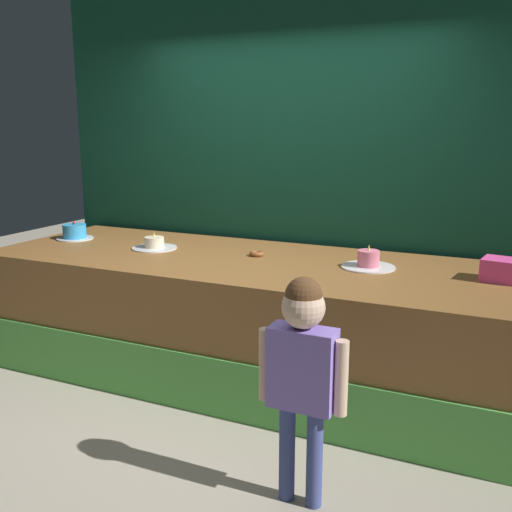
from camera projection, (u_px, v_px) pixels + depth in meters
ground_plane at (206, 413)px, 3.71m from camera, size 12.00×12.00×0.00m
stage_platform at (250, 318)px, 4.20m from camera, size 3.85×1.35×0.87m
curtain_backdrop at (291, 171)px, 4.66m from camera, size 4.19×0.08×2.87m
child_figure at (302, 361)px, 2.69m from camera, size 0.44×0.20×1.13m
pink_box at (502, 270)px, 3.53m from camera, size 0.25×0.22×0.14m
donut at (257, 254)px, 4.21m from camera, size 0.11×0.11×0.03m
cake_left at (75, 232)px, 4.82m from camera, size 0.30×0.30×0.15m
cake_center at (154, 244)px, 4.45m from camera, size 0.34×0.34×0.13m
cake_right at (368, 261)px, 3.86m from camera, size 0.36×0.36×0.16m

